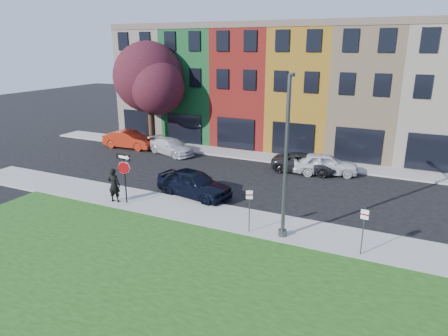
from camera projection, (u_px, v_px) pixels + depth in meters
The scene contains 15 objects.
ground at pixel (195, 243), 18.34m from camera, with size 120.00×120.00×0.00m, color black.
sidewalk_near at pixel (258, 224), 20.10m from camera, with size 40.00×3.00×0.12m, color gray.
sidewalk_far at pixel (252, 156), 32.51m from camera, with size 40.00×2.40×0.12m, color gray.
rowhouse_block at pixel (283, 88), 36.20m from camera, with size 30.00×10.12×10.00m.
stop_sign at pixel (124, 168), 22.04m from camera, with size 1.05×0.18×2.87m.
man at pixel (114, 185), 22.55m from camera, with size 0.80×0.60×1.98m, color black.
sedan_near at pixel (194, 183), 23.71m from camera, with size 5.07×2.79×1.63m, color black.
parked_car_red at pixel (129, 139), 34.92m from camera, with size 4.76×1.91×1.54m, color #9C2411.
parked_car_silver at pixel (171, 147), 32.98m from camera, with size 4.84×3.18×1.30m, color silver.
parked_car_dark at pixel (305, 163), 28.35m from camera, with size 4.81×2.45×1.30m, color black.
parked_car_white at pixel (325, 164), 27.82m from camera, with size 4.78×3.05×1.52m, color silver.
street_lamp at pixel (286, 158), 17.85m from camera, with size 0.85×2.54×7.41m.
parking_sign_a at pixel (249, 205), 18.75m from camera, with size 0.30×0.17×2.20m.
parking_sign_b at pixel (364, 226), 16.67m from camera, with size 0.32×0.10×2.16m.
tree_purple at pixel (150, 79), 34.60m from camera, with size 7.27×6.36×8.94m.
Camera 1 is at (8.24, -14.36, 8.70)m, focal length 32.00 mm.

